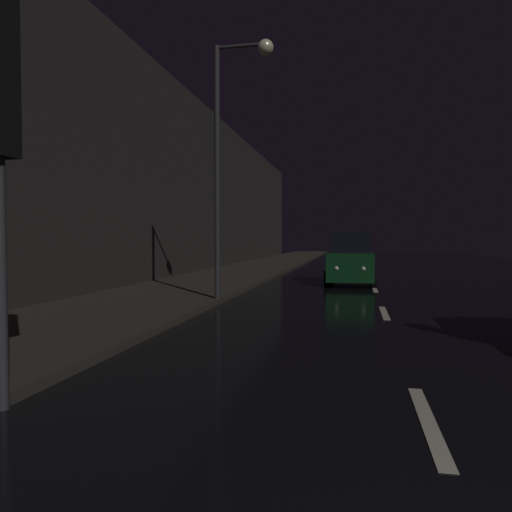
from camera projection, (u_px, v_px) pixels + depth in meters
ground at (368, 274)px, 25.96m from camera, size 25.78×84.00×0.02m
sidewalk_left at (247, 271)px, 27.29m from camera, size 4.40×84.00×0.15m
building_facade_left at (181, 184)px, 24.22m from camera, size 0.80×63.00×9.26m
lane_centerline at (379, 299)px, 14.95m from camera, size 0.16×22.60×0.01m
streetlamp_overhead at (232, 132)px, 13.63m from camera, size 1.70×0.44×7.37m
car_approaching_headlights at (350, 260)px, 19.97m from camera, size 1.96×4.25×2.14m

